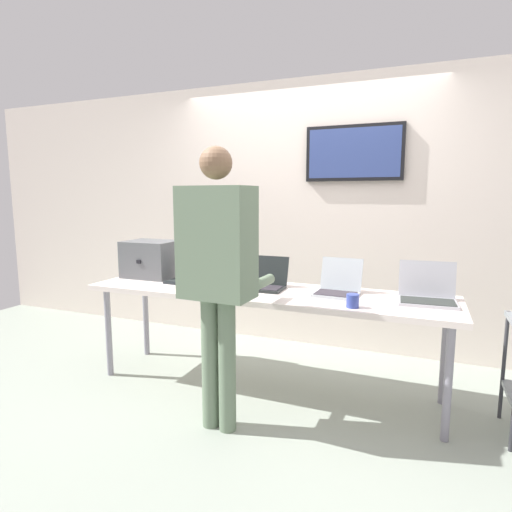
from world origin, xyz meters
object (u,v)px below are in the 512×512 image
laptop_station_0 (193,275)px  person (218,262)px  coffee_mug (353,301)px  laptop_station_3 (427,293)px  laptop_station_2 (338,286)px  laptop_station_1 (261,281)px  equipment_box (151,259)px  workbench (264,297)px

laptop_station_0 → person: 0.94m
person → coffee_mug: bearing=25.9°
laptop_station_0 → laptop_station_3: size_ratio=0.99×
laptop_station_2 → coffee_mug: (0.16, -0.33, -0.01)m
laptop_station_1 → laptop_station_2: 0.59m
laptop_station_3 → person: person is taller
coffee_mug → person: bearing=-154.1°
equipment_box → laptop_station_2: (1.65, -0.05, -0.10)m
laptop_station_1 → coffee_mug: bearing=-23.2°
laptop_station_0 → laptop_station_1: size_ratio=0.99×
person → workbench: bearing=83.8°
laptop_station_3 → coffee_mug: bearing=-143.1°
laptop_station_0 → person: bearing=-49.9°
laptop_station_3 → coffee_mug: 0.55m
equipment_box → laptop_station_1: (1.06, -0.06, -0.10)m
laptop_station_0 → laptop_station_2: bearing=0.5°
equipment_box → laptop_station_3: (2.25, -0.05, -0.10)m
laptop_station_1 → coffee_mug: size_ratio=4.39×
workbench → person: bearing=-96.2°
laptop_station_0 → equipment_box: bearing=172.5°
workbench → laptop_station_3: laptop_station_3 is taller
workbench → laptop_station_1: laptop_station_1 is taller
workbench → laptop_station_3: size_ratio=7.24×
equipment_box → laptop_station_2: 1.65m
coffee_mug → equipment_box: bearing=168.0°
equipment_box → laptop_station_0: bearing=-7.5°
coffee_mug → laptop_station_0: bearing=166.5°
laptop_station_2 → laptop_station_3: size_ratio=0.87×
laptop_station_0 → person: size_ratio=0.21×
person → laptop_station_1: bearing=88.7°
laptop_station_0 → laptop_station_3: laptop_station_3 is taller
equipment_box → coffee_mug: bearing=-12.0°
workbench → equipment_box: size_ratio=6.30×
workbench → coffee_mug: bearing=-19.7°
workbench → laptop_station_0: laptop_station_0 is taller
laptop_station_0 → coffee_mug: bearing=-13.5°
equipment_box → coffee_mug: 1.85m
laptop_station_3 → coffee_mug: (-0.44, -0.33, -0.02)m
laptop_station_1 → laptop_station_3: size_ratio=1.00×
person → coffee_mug: (0.77, 0.37, -0.26)m
workbench → laptop_station_1: 0.14m
laptop_station_0 → laptop_station_1: laptop_station_0 is taller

